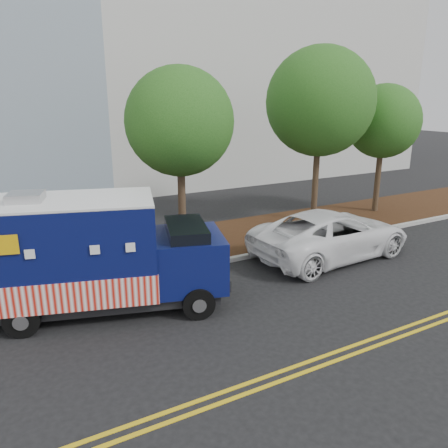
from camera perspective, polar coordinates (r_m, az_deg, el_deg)
ground at (r=12.49m, az=-8.43°, el=-9.39°), size 120.00×120.00×0.00m
curb at (r=13.67m, az=-10.51°, el=-6.80°), size 120.00×0.18×0.15m
mulch_strip at (r=15.55m, az=-12.98°, el=-4.05°), size 120.00×4.00×0.15m
centerline_near at (r=9.01m, az=2.23°, el=-20.35°), size 120.00×0.10×0.01m
centerline_far at (r=8.84m, az=3.12°, el=-21.18°), size 120.00×0.10×0.01m
tree_b at (r=14.50m, az=-5.81°, el=13.09°), size 3.52×3.52×6.36m
tree_c at (r=18.88m, az=12.44°, el=15.30°), size 4.43×4.43×7.38m
tree_d at (r=21.38m, az=20.10°, el=12.45°), size 3.30×3.30×5.95m
food_truck at (r=11.57m, az=-16.63°, el=-4.24°), size 6.44×3.84×3.20m
white_car at (r=15.48m, az=13.83°, el=-1.29°), size 6.03×3.06×1.63m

